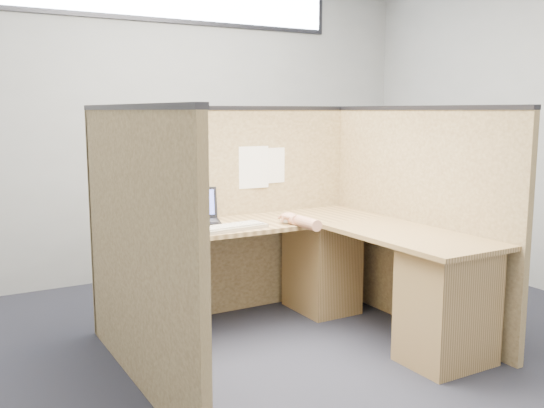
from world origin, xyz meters
TOP-DOWN VIEW (x-y plane):
  - floor at (0.00, 0.00)m, footprint 5.00×5.00m
  - wall_back at (0.00, 2.25)m, footprint 5.00×0.00m
  - clerestory_window at (0.00, 2.23)m, footprint 3.30×0.04m
  - cubicle_partitions at (0.00, 0.43)m, footprint 2.06×1.83m
  - l_desk at (0.18, 0.29)m, footprint 1.95×1.75m
  - laptop at (-0.35, 0.87)m, footprint 0.38×0.39m
  - keyboard at (-0.24, 0.49)m, footprint 0.49×0.21m
  - mouse at (0.19, 0.49)m, footprint 0.13×0.10m
  - hand_forearm at (0.20, 0.35)m, footprint 0.11×0.40m
  - blue_poster at (-0.77, 0.97)m, footprint 0.16×0.01m
  - american_flag at (-0.80, 0.96)m, footprint 0.21×0.01m
  - file_holder at (-0.36, 0.94)m, footprint 0.26×0.05m
  - paper_left at (0.35, 0.97)m, footprint 0.21×0.02m
  - paper_right at (0.18, 0.97)m, footprint 0.24×0.02m

SIDE VIEW (x-z plane):
  - floor at x=0.00m, z-range 0.00..0.00m
  - l_desk at x=0.18m, z-range 0.03..0.76m
  - keyboard at x=-0.24m, z-range 0.73..0.76m
  - mouse at x=0.19m, z-range 0.73..0.78m
  - cubicle_partitions at x=0.00m, z-range 0.00..1.53m
  - hand_forearm at x=0.20m, z-range 0.73..0.81m
  - laptop at x=-0.35m, z-range 0.67..0.90m
  - file_holder at x=-0.36m, z-range 0.90..1.23m
  - paper_right at x=0.18m, z-range 0.92..1.23m
  - paper_left at x=0.35m, z-range 0.95..1.22m
  - blue_poster at x=-0.77m, z-range 1.12..1.34m
  - american_flag at x=-0.80m, z-range 1.05..1.42m
  - wall_back at x=0.00m, z-range -1.10..3.90m
  - clerestory_window at x=0.00m, z-range 2.26..2.64m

